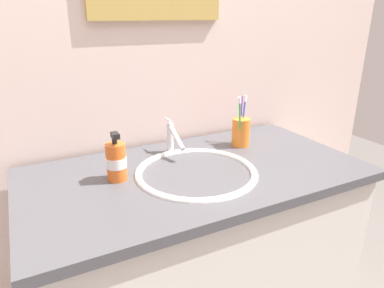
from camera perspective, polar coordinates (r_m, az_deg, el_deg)
tiled_wall_back at (r=1.36m, az=-5.97°, el=14.25°), size 2.32×0.04×2.40m
vanity_counter at (r=1.39m, az=0.67°, el=-20.55°), size 1.12×0.59×0.86m
sink_basin at (r=1.15m, az=0.69°, el=-6.29°), size 0.40×0.40×0.10m
faucet at (r=1.27m, az=-3.27°, el=1.18°), size 0.02×0.15×0.12m
toothbrush_cup at (r=1.36m, az=8.02°, el=1.95°), size 0.07×0.07×0.11m
toothbrush_green at (r=1.31m, az=7.87°, el=4.09°), size 0.04×0.03×0.20m
toothbrush_purple at (r=1.39m, az=8.13°, el=5.07°), size 0.03×0.05×0.20m
toothbrush_blue at (r=1.37m, az=8.45°, el=4.50°), size 0.03×0.02×0.19m
soap_dispenser at (r=1.09m, az=-12.33°, el=-2.77°), size 0.06×0.06×0.16m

